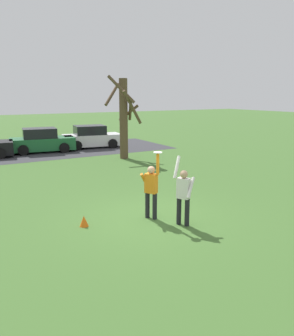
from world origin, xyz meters
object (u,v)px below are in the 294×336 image
at_px(person_catcher, 151,188).
at_px(parked_car_green, 42,141).
at_px(person_defender, 183,193).
at_px(bare_tree_tall, 124,116).
at_px(field_cone_orange, 84,221).
at_px(parked_car_white, 92,137).
at_px(frisbee_disc, 158,152).

xyz_separation_m(person_catcher, parked_car_green, (0.03, 14.27, -0.25)).
xyz_separation_m(person_defender, bare_tree_tall, (3.22, 10.37, 1.55)).
bearing_deg(parked_car_green, field_cone_orange, -90.74).
height_order(person_catcher, bare_tree_tall, bare_tree_tall).
bearing_deg(parked_car_white, field_cone_orange, -104.12).
height_order(person_catcher, person_defender, person_catcher).
distance_m(bare_tree_tall, field_cone_orange, 10.96).
xyz_separation_m(person_defender, frisbee_disc, (-0.42, 0.74, 1.11)).
distance_m(person_defender, bare_tree_tall, 10.97).
distance_m(frisbee_disc, parked_car_white, 15.15).
relative_size(parked_car_white, bare_tree_tall, 0.89).
xyz_separation_m(person_defender, field_cone_orange, (-2.55, 1.36, -0.82)).
bearing_deg(person_catcher, field_cone_orange, -130.89).
relative_size(person_defender, frisbee_disc, 8.00).
bearing_deg(parked_car_green, frisbee_disc, -81.99).
height_order(person_catcher, parked_car_green, person_catcher).
height_order(person_catcher, frisbee_disc, frisbee_disc).
bearing_deg(field_cone_orange, bare_tree_tall, 57.39).
bearing_deg(person_catcher, frisbee_disc, -0.00).
relative_size(person_catcher, person_defender, 1.02).
height_order(person_catcher, field_cone_orange, person_catcher).
distance_m(person_defender, frisbee_disc, 1.40).
relative_size(person_catcher, frisbee_disc, 8.14).
bearing_deg(parked_car_white, bare_tree_tall, -80.73).
distance_m(person_defender, parked_car_green, 15.22).
relative_size(frisbee_disc, bare_tree_tall, 0.05).
height_order(parked_car_white, field_cone_orange, parked_car_white).
bearing_deg(frisbee_disc, parked_car_white, 76.61).
xyz_separation_m(parked_car_white, field_cone_orange, (-5.63, -14.07, -0.57)).
xyz_separation_m(frisbee_disc, parked_car_white, (3.50, 14.68, -1.37)).
bearing_deg(parked_car_green, parked_car_white, 11.16).
relative_size(parked_car_green, field_cone_orange, 13.45).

